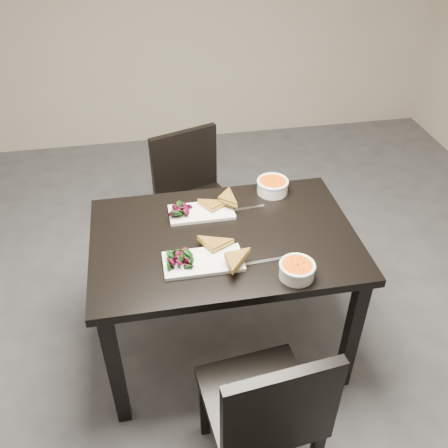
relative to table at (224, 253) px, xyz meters
The scene contains 14 objects.
ground 0.67m from the table, 157.88° to the right, with size 5.00×5.00×0.00m, color #47474C.
table is the anchor object (origin of this frame).
chair_near 0.74m from the table, 87.48° to the right, with size 0.46×0.46×0.85m.
chair_far 0.78m from the table, 93.51° to the left, with size 0.53×0.53×0.85m.
plate_near 0.23m from the table, 126.17° to the right, with size 0.34×0.17×0.02m, color white.
sandwich_near 0.21m from the table, 110.08° to the right, with size 0.17×0.13×0.05m, color #A27722, non-canonical shape.
salad_near 0.31m from the table, 143.38° to the right, with size 0.10×0.09×0.05m, color black, non-canonical shape.
soup_bowl_near 0.42m from the table, 51.64° to the right, with size 0.15×0.15×0.07m.
cutlery_near 0.26m from the table, 55.79° to the right, with size 0.18×0.02×0.00m, color silver.
plate_far 0.23m from the table, 111.47° to the left, with size 0.31×0.15×0.02m, color white.
sandwich_far 0.23m from the table, 93.35° to the left, with size 0.15×0.12×0.05m, color #A27722, non-canonical shape.
salad_far 0.29m from the table, 132.48° to the left, with size 0.10×0.09×0.04m, color black, non-canonical shape.
soup_bowl_far 0.46m from the table, 45.32° to the left, with size 0.16×0.16×0.07m.
cutlery_far 0.26m from the table, 52.71° to the left, with size 0.18×0.02×0.00m, color silver.
Camera 1 is at (-0.16, -1.65, 2.15)m, focal length 39.43 mm.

